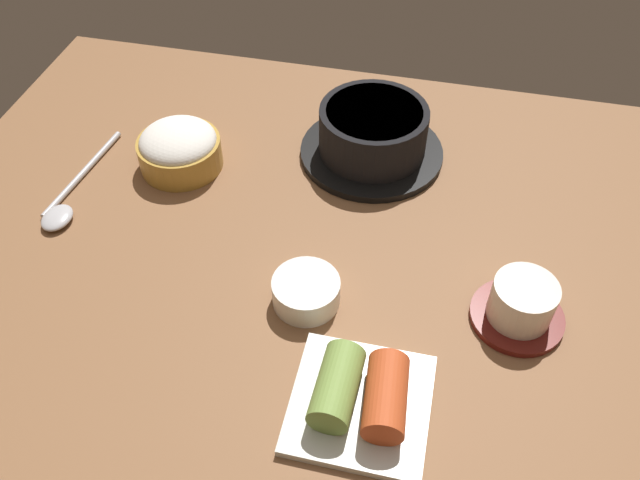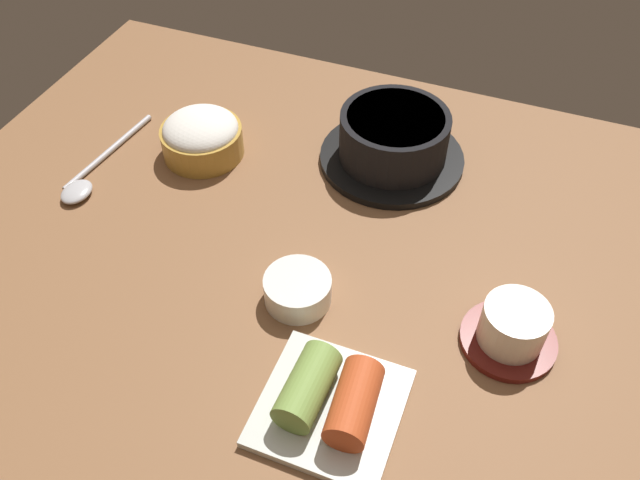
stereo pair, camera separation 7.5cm
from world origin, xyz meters
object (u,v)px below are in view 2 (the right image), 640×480
stone_pot (393,140)px  rice_bowl (202,136)px  spoon (89,177)px  banchan_cup_center (298,289)px  kimchi_plate (330,400)px  tea_cup_with_saucer (512,328)px

stone_pot → rice_bowl: (-24.73, -7.84, -0.64)cm
spoon → stone_pot: bearing=27.0°
rice_bowl → banchan_cup_center: 28.95cm
banchan_cup_center → kimchi_plate: (8.24, -11.56, 0.25)cm
rice_bowl → kimchi_plate: 42.85cm
kimchi_plate → stone_pot: bearing=98.1°
tea_cup_with_saucer → banchan_cup_center: (-22.97, -2.73, -0.79)cm
tea_cup_with_saucer → kimchi_plate: (-14.73, -14.28, -0.54)cm
tea_cup_with_saucer → stone_pot: bearing=130.2°
banchan_cup_center → spoon: bearing=166.2°
banchan_cup_center → kimchi_plate: size_ratio=0.56×
rice_bowl → spoon: (-11.51, -10.63, -2.36)cm
tea_cup_with_saucer → kimchi_plate: bearing=-135.9°
spoon → banchan_cup_center: bearing=-13.8°
rice_bowl → tea_cup_with_saucer: rice_bowl is taller
banchan_cup_center → spoon: size_ratio=0.38×
kimchi_plate → spoon: (-41.71, 19.75, -1.40)cm
kimchi_plate → spoon: bearing=154.7°
stone_pot → kimchi_plate: bearing=-81.9°
rice_bowl → banchan_cup_center: rice_bowl is taller
spoon → tea_cup_with_saucer: bearing=-5.5°
stone_pot → kimchi_plate: (5.47, -38.22, -1.59)cm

